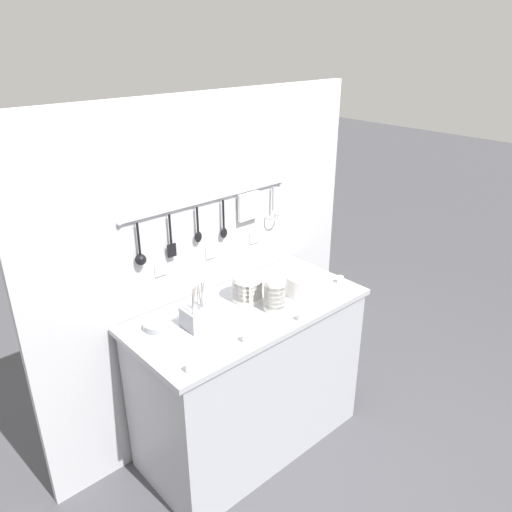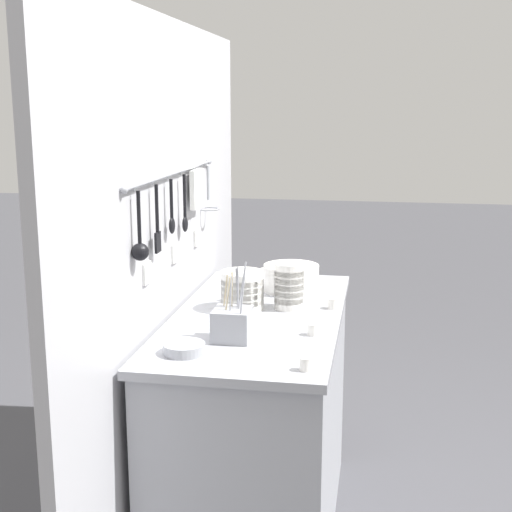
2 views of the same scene
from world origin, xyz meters
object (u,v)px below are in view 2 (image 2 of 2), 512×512
object	(u,v)px
bowl_stack_tall_left	(289,286)
cup_front_left	(228,296)
bowl_stack_back_corner	(242,290)
cup_back_left	(310,274)
cup_beside_plates	(313,329)
cup_centre	(333,304)
steel_mixing_bowl	(184,348)
cup_edge_near	(265,273)
cup_back_right	(306,364)
cup_edge_far	(232,291)
cutlery_caddy	(232,324)
plate_stack	(291,278)
cup_by_caddy	(235,282)
cup_front_right	(299,278)

from	to	relation	value
bowl_stack_tall_left	cup_front_left	world-z (taller)	bowl_stack_tall_left
bowl_stack_back_corner	cup_back_left	xyz separation A→B (m)	(0.53, -0.21, -0.05)
cup_beside_plates	cup_centre	size ratio (longest dim) A/B	1.00
steel_mixing_bowl	cup_edge_near	xyz separation A→B (m)	(1.03, -0.09, 0.00)
cup_back_right	cup_edge_far	xyz separation A→B (m)	(0.78, 0.38, 0.00)
cutlery_caddy	cup_edge_near	world-z (taller)	cutlery_caddy
plate_stack	cup_beside_plates	distance (m)	0.59
bowl_stack_back_corner	cup_centre	size ratio (longest dim) A/B	4.07
cup_back_left	bowl_stack_back_corner	bearing A→B (deg)	158.86
steel_mixing_bowl	cup_front_left	size ratio (longest dim) A/B	3.33
steel_mixing_bowl	cup_by_caddy	distance (m)	0.84
cup_centre	cup_back_left	bearing A→B (deg)	15.70
bowl_stack_back_corner	cup_back_right	distance (m)	0.68
cup_back_left	cup_edge_far	world-z (taller)	same
cup_front_right	cup_edge_far	xyz separation A→B (m)	(-0.27, 0.24, 0.00)
bowl_stack_tall_left	cup_centre	distance (m)	0.18
cutlery_caddy	cup_edge_far	world-z (taller)	cutlery_caddy
bowl_stack_tall_left	cup_back_right	size ratio (longest dim) A/B	4.43
plate_stack	cutlery_caddy	bearing A→B (deg)	170.34
cup_front_right	plate_stack	bearing A→B (deg)	173.86
cutlery_caddy	cup_front_right	world-z (taller)	cutlery_caddy
cutlery_caddy	cup_by_caddy	distance (m)	0.70
bowl_stack_tall_left	cup_centre	size ratio (longest dim) A/B	4.43
cup_back_left	cup_back_right	world-z (taller)	same
cup_back_right	cup_beside_plates	xyz separation A→B (m)	(0.33, 0.01, 0.00)
cup_edge_far	cup_front_right	bearing A→B (deg)	-41.73
cup_back_left	cutlery_caddy	bearing A→B (deg)	169.35
steel_mixing_bowl	cup_by_caddy	xyz separation A→B (m)	(0.84, 0.01, 0.00)
cup_front_left	cup_by_caddy	world-z (taller)	same
cutlery_caddy	cup_edge_near	size ratio (longest dim) A/B	6.50
cup_edge_near	plate_stack	bearing A→B (deg)	-145.72
cup_front_left	cup_back_left	size ratio (longest dim) A/B	1.00
cup_edge_near	cup_edge_far	distance (m)	0.35
steel_mixing_bowl	bowl_stack_back_corner	bearing A→B (deg)	-9.32
steel_mixing_bowl	cup_beside_plates	bearing A→B (deg)	-56.87
steel_mixing_bowl	cup_front_right	bearing A→B (deg)	-14.58
cup_back_left	bowl_stack_tall_left	bearing A→B (deg)	176.30
cup_front_left	cup_beside_plates	distance (m)	0.53
plate_stack	cup_by_caddy	xyz separation A→B (m)	(0.02, 0.24, -0.04)
bowl_stack_back_corner	cup_back_left	distance (m)	0.58
plate_stack	cup_back_left	distance (m)	0.25
cup_front_left	cup_beside_plates	world-z (taller)	same
cup_edge_far	cup_back_left	bearing A→B (deg)	-38.40
cutlery_caddy	cup_centre	size ratio (longest dim) A/B	6.50
cup_front_right	cup_front_left	world-z (taller)	same
bowl_stack_tall_left	steel_mixing_bowl	world-z (taller)	bowl_stack_tall_left
cutlery_caddy	cup_edge_near	bearing A→B (deg)	2.31
bowl_stack_tall_left	cup_beside_plates	size ratio (longest dim) A/B	4.43
cutlery_caddy	cup_front_right	size ratio (longest dim) A/B	6.50
cup_by_caddy	cup_back_right	size ratio (longest dim) A/B	1.00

